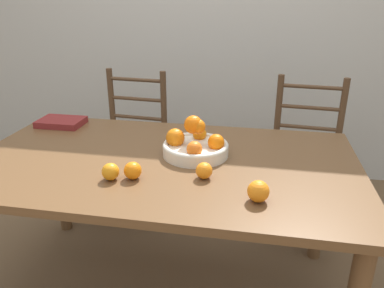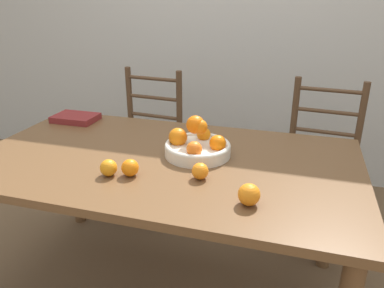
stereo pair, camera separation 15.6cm
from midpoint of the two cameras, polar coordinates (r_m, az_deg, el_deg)
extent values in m
plane|color=brown|center=(2.05, -1.31, -20.87)|extent=(12.00, 12.00, 0.00)
cube|color=beige|center=(2.96, 7.98, 19.99)|extent=(8.00, 0.06, 2.60)
cube|color=brown|center=(1.65, -1.52, -2.69)|extent=(1.68, 0.96, 0.03)
cylinder|color=brown|center=(2.44, -15.70, -4.39)|extent=(0.07, 0.07, 0.69)
cylinder|color=brown|center=(2.12, 22.45, -9.51)|extent=(0.07, 0.07, 0.69)
cylinder|color=silver|center=(1.66, 3.55, -1.01)|extent=(0.29, 0.29, 0.05)
torus|color=silver|center=(1.65, 3.57, -0.25)|extent=(0.29, 0.29, 0.02)
sphere|color=orange|center=(1.62, 6.69, 0.06)|extent=(0.07, 0.07, 0.07)
sphere|color=orange|center=(1.73, 4.37, 1.44)|extent=(0.06, 0.06, 0.06)
sphere|color=orange|center=(1.67, 0.52, 1.01)|extent=(0.08, 0.08, 0.08)
sphere|color=orange|center=(1.56, 3.20, -0.83)|extent=(0.07, 0.07, 0.07)
sphere|color=orange|center=(1.62, 3.97, 2.58)|extent=(0.07, 0.07, 0.07)
sphere|color=orange|center=(1.62, 3.28, 2.91)|extent=(0.08, 0.08, 0.08)
sphere|color=orange|center=(1.45, 4.33, -4.21)|extent=(0.07, 0.07, 0.07)
sphere|color=orange|center=(1.30, 12.13, -7.63)|extent=(0.08, 0.08, 0.08)
sphere|color=orange|center=(1.48, -6.46, -3.68)|extent=(0.07, 0.07, 0.07)
sphere|color=orange|center=(1.49, -9.70, -3.66)|extent=(0.07, 0.07, 0.07)
cylinder|color=#513823|center=(2.54, -11.21, -5.64)|extent=(0.04, 0.04, 0.46)
cylinder|color=#513823|center=(2.38, -3.36, -7.29)|extent=(0.04, 0.04, 0.46)
cylinder|color=#513823|center=(2.73, -7.59, 1.92)|extent=(0.04, 0.04, 0.93)
cylinder|color=#513823|center=(2.58, -0.16, 0.89)|extent=(0.04, 0.04, 0.93)
cube|color=#513823|center=(2.49, -5.74, 0.40)|extent=(0.45, 0.43, 0.04)
cylinder|color=#513823|center=(2.61, -4.06, 4.26)|extent=(0.38, 0.05, 0.02)
cylinder|color=#513823|center=(2.57, -4.14, 7.03)|extent=(0.38, 0.05, 0.02)
cylinder|color=#513823|center=(2.54, -4.22, 9.88)|extent=(0.38, 0.05, 0.02)
cylinder|color=#513823|center=(2.29, 14.96, -9.31)|extent=(0.04, 0.04, 0.46)
cylinder|color=#513823|center=(2.30, 24.51, -10.61)|extent=(0.04, 0.04, 0.46)
cylinder|color=#513823|center=(2.51, 16.57, -0.66)|extent=(0.04, 0.04, 0.93)
cylinder|color=#513823|center=(2.52, 25.15, -1.85)|extent=(0.04, 0.04, 0.93)
cube|color=#513823|center=(2.34, 20.75, -2.54)|extent=(0.45, 0.43, 0.04)
cylinder|color=#513823|center=(2.46, 21.30, 1.68)|extent=(0.38, 0.06, 0.02)
cylinder|color=#513823|center=(2.42, 21.72, 4.58)|extent=(0.38, 0.06, 0.02)
cylinder|color=#513823|center=(2.39, 22.15, 7.56)|extent=(0.38, 0.06, 0.02)
cube|color=maroon|center=(2.20, -15.39, 3.82)|extent=(0.24, 0.17, 0.03)
camera|label=1|loc=(0.08, -87.14, 1.16)|focal=35.00mm
camera|label=2|loc=(0.08, 92.86, -1.16)|focal=35.00mm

